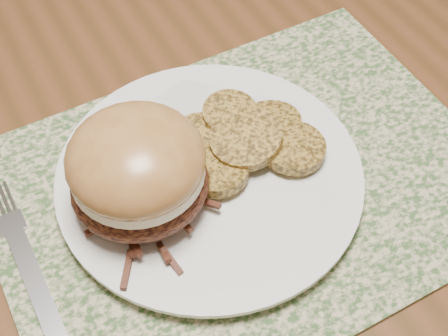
# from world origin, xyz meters

# --- Properties ---
(ground) EXTENTS (3.50, 3.50, 0.00)m
(ground) POSITION_xyz_m (0.00, 0.00, 0.00)
(ground) COLOR brown
(ground) RESTS_ON ground
(dining_table) EXTENTS (1.50, 0.90, 0.75)m
(dining_table) POSITION_xyz_m (0.00, 0.00, 0.67)
(dining_table) COLOR brown
(dining_table) RESTS_ON ground
(placemat) EXTENTS (0.45, 0.33, 0.00)m
(placemat) POSITION_xyz_m (-0.24, -0.09, 0.75)
(placemat) COLOR #3A582D
(placemat) RESTS_ON dining_table
(dinner_plate) EXTENTS (0.26, 0.26, 0.02)m
(dinner_plate) POSITION_xyz_m (-0.26, -0.07, 0.76)
(dinner_plate) COLOR white
(dinner_plate) RESTS_ON placemat
(pork_sandwich) EXTENTS (0.13, 0.13, 0.09)m
(pork_sandwich) POSITION_xyz_m (-0.33, -0.07, 0.81)
(pork_sandwich) COLOR black
(pork_sandwich) RESTS_ON dinner_plate
(roasted_potatoes) EXTENTS (0.15, 0.13, 0.04)m
(roasted_potatoes) POSITION_xyz_m (-0.22, -0.06, 0.78)
(roasted_potatoes) COLOR olive
(roasted_potatoes) RESTS_ON dinner_plate
(fork) EXTENTS (0.02, 0.19, 0.00)m
(fork) POSITION_xyz_m (-0.44, -0.08, 0.76)
(fork) COLOR #B4B4BB
(fork) RESTS_ON placemat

